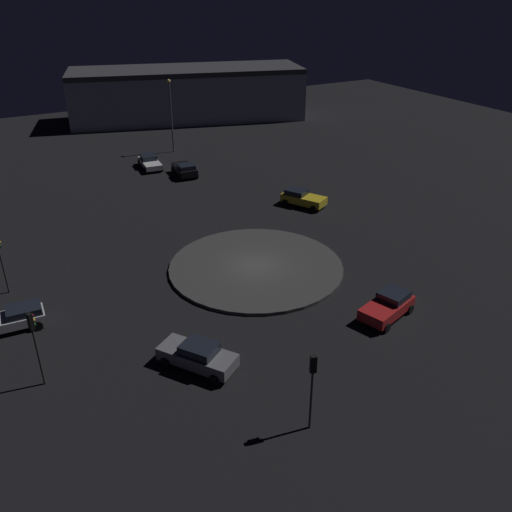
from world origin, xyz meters
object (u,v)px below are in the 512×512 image
object	(u,v)px
traffic_light_west	(34,335)
store_building	(187,94)
streetlamp_north	(171,109)
car_grey	(198,355)
car_red	(388,305)
traffic_light_west_near	(0,253)
car_white	(150,162)
car_black	(185,169)
car_silver	(13,318)
car_yellow	(302,198)
traffic_light_south	(312,378)

from	to	relation	value
traffic_light_west	store_building	distance (m)	59.49
streetlamp_north	car_grey	bearing A→B (deg)	-109.38
car_red	traffic_light_west_near	bearing A→B (deg)	-53.14
car_white	traffic_light_west_near	xyz separation A→B (m)	(-17.38, -21.14, 2.33)
car_black	store_building	world-z (taller)	store_building
car_red	car_silver	size ratio (longest dim) A/B	1.03
car_yellow	car_silver	bearing A→B (deg)	-101.51
car_red	traffic_light_south	xyz separation A→B (m)	(-9.72, -5.58, 2.30)
car_yellow	car_silver	xyz separation A→B (m)	(-26.50, -8.14, -0.03)
car_grey	streetlamp_north	xyz separation A→B (m)	(13.80, 39.22, 4.42)
car_grey	traffic_light_west	bearing A→B (deg)	36.74
car_grey	streetlamp_north	bearing A→B (deg)	-53.50
traffic_light_west_near	streetlamp_north	size ratio (longest dim) A/B	0.50
streetlamp_north	car_yellow	bearing A→B (deg)	-79.15
car_black	store_building	distance (m)	26.31
car_black	car_grey	bearing A→B (deg)	164.23
car_grey	traffic_light_west_near	size ratio (longest dim) A/B	1.08
car_black	streetlamp_north	distance (m)	10.28
car_grey	car_white	xyz separation A→B (m)	(9.20, 34.71, -0.07)
streetlamp_north	traffic_light_west	bearing A→B (deg)	-120.49
traffic_light_west	car_grey	bearing A→B (deg)	-38.77
car_silver	traffic_light_west_near	bearing A→B (deg)	-89.79
streetlamp_north	store_building	distance (m)	17.15
traffic_light_south	traffic_light_west_near	bearing A→B (deg)	48.29
car_grey	car_silver	world-z (taller)	car_grey
car_grey	traffic_light_south	bearing A→B (deg)	168.94
car_yellow	traffic_light_south	distance (m)	28.29
car_black	car_red	distance (m)	31.40
store_building	car_white	bearing A→B (deg)	72.98
car_yellow	traffic_light_west_near	xyz separation A→B (m)	(-26.24, -3.43, 2.28)
car_grey	car_yellow	size ratio (longest dim) A/B	1.04
car_black	traffic_light_west	bearing A→B (deg)	150.19
car_silver	traffic_light_south	world-z (taller)	traffic_light_south
car_grey	store_building	world-z (taller)	store_building
car_grey	car_white	distance (m)	35.91
car_red	streetlamp_north	distance (m)	40.66
traffic_light_west	car_yellow	bearing A→B (deg)	9.45
car_red	car_silver	xyz separation A→B (m)	(-21.04, 10.04, -0.03)
car_yellow	streetlamp_north	distance (m)	23.05
car_yellow	streetlamp_north	bearing A→B (deg)	162.26
streetlamp_north	car_red	bearing A→B (deg)	-91.71
car_grey	streetlamp_north	world-z (taller)	streetlamp_north
car_red	store_building	xyz separation A→B (m)	(9.44, 55.36, 2.92)
car_red	car_yellow	distance (m)	18.98
traffic_light_west_near	streetlamp_north	bearing A→B (deg)	66.84
car_yellow	car_black	bearing A→B (deg)	177.45
traffic_light_west_near	streetlamp_north	xyz separation A→B (m)	(21.98, 25.65, 2.16)
car_red	store_building	bearing A→B (deg)	-117.45
car_red	car_black	bearing A→B (deg)	-105.97
store_building	traffic_light_south	bearing A→B (deg)	88.91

